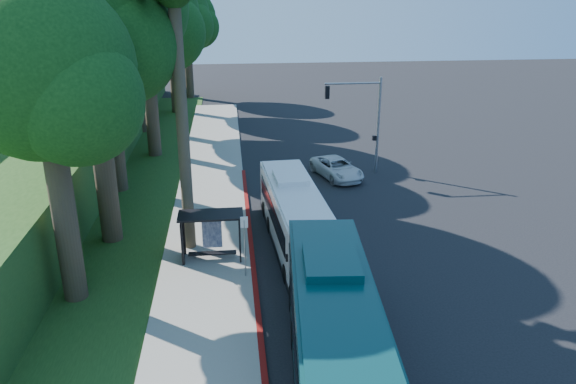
{
  "coord_description": "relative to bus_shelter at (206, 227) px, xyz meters",
  "views": [
    {
      "loc": [
        -5.9,
        -28.74,
        13.28
      ],
      "look_at": [
        -2.73,
        1.0,
        2.04
      ],
      "focal_mm": 35.0,
      "sensor_mm": 36.0,
      "label": 1
    }
  ],
  "objects": [
    {
      "name": "tree_2",
      "position": [
        -4.64,
        18.84,
        8.67
      ],
      "size": [
        8.82,
        8.4,
        15.12
      ],
      "color": "#382B1E",
      "rests_on": "ground"
    },
    {
      "name": "traffic_signal_pole",
      "position": [
        11.04,
        12.86,
        2.62
      ],
      "size": [
        4.1,
        0.3,
        7.0
      ],
      "color": "gray",
      "rests_on": "ground"
    },
    {
      "name": "grass_verge",
      "position": [
        -5.74,
        7.86,
        -1.78
      ],
      "size": [
        8.0,
        70.0,
        0.06
      ],
      "primitive_type": "cube",
      "color": "#234719",
      "rests_on": "ground"
    },
    {
      "name": "tree_0",
      "position": [
        -5.14,
        2.84,
        9.4
      ],
      "size": [
        8.4,
        8.0,
        15.7
      ],
      "color": "#382B1E",
      "rests_on": "ground"
    },
    {
      "name": "sidewalk",
      "position": [
        -0.04,
        2.86,
        -1.75
      ],
      "size": [
        4.5,
        70.0,
        0.12
      ],
      "primitive_type": "cube",
      "color": "gray",
      "rests_on": "ground"
    },
    {
      "name": "bus_shelter",
      "position": [
        0.0,
        0.0,
        0.0
      ],
      "size": [
        3.2,
        1.51,
        2.55
      ],
      "color": "black",
      "rests_on": "ground"
    },
    {
      "name": "palm_tree",
      "position": [
        -0.94,
        1.36,
        10.57
      ],
      "size": [
        4.2,
        4.2,
        14.4
      ],
      "color": "#4C3F2D",
      "rests_on": "ground"
    },
    {
      "name": "tree_6",
      "position": [
        -5.65,
        -3.16,
        7.9
      ],
      "size": [
        7.56,
        7.2,
        13.74
      ],
      "color": "#382B1E",
      "rests_on": "ground"
    },
    {
      "name": "stop_sign_pole",
      "position": [
        1.86,
        -2.14,
        0.28
      ],
      "size": [
        0.35,
        0.06,
        3.17
      ],
      "color": "gray",
      "rests_on": "ground"
    },
    {
      "name": "red_curb",
      "position": [
        2.26,
        -1.14,
        -1.74
      ],
      "size": [
        0.25,
        30.0,
        0.13
      ],
      "primitive_type": "cube",
      "color": "maroon",
      "rests_on": "ground"
    },
    {
      "name": "tree_4",
      "position": [
        -4.14,
        34.84,
        7.92
      ],
      "size": [
        8.4,
        8.0,
        14.14
      ],
      "color": "#382B1E",
      "rests_on": "ground"
    },
    {
      "name": "white_bus",
      "position": [
        4.65,
        1.01,
        -0.13
      ],
      "size": [
        3.11,
        11.65,
        3.44
      ],
      "rotation": [
        0.0,
        0.0,
        0.06
      ],
      "color": "white",
      "rests_on": "ground"
    },
    {
      "name": "tree_5",
      "position": [
        -3.16,
        42.84,
        7.16
      ],
      "size": [
        7.35,
        7.0,
        12.86
      ],
      "color": "#382B1E",
      "rests_on": "ground"
    },
    {
      "name": "teal_bus",
      "position": [
        4.67,
        -10.16,
        0.13
      ],
      "size": [
        3.89,
        13.52,
        3.98
      ],
      "rotation": [
        0.0,
        0.0,
        -0.08
      ],
      "color": "#0A373A",
      "rests_on": "ground"
    },
    {
      "name": "pickup",
      "position": [
        8.92,
        11.93,
        -1.11
      ],
      "size": [
        3.69,
        5.48,
        1.39
      ],
      "primitive_type": "imported",
      "rotation": [
        0.0,
        0.0,
        0.3
      ],
      "color": "silver",
      "rests_on": "ground"
    },
    {
      "name": "ground",
      "position": [
        7.26,
        2.86,
        -1.81
      ],
      "size": [
        140.0,
        140.0,
        0.0
      ],
      "primitive_type": "plane",
      "color": "black",
      "rests_on": "ground"
    }
  ]
}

